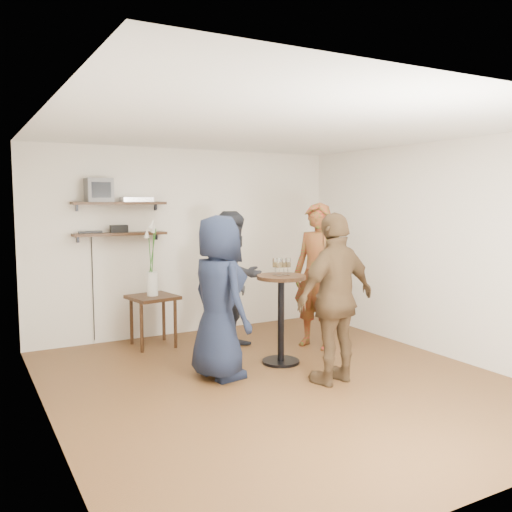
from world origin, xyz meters
The scene contains 18 objects.
room centered at (0.00, 0.00, 1.30)m, with size 4.58×5.08×2.68m.
shelf_upper centered at (-1.00, 2.38, 1.85)m, with size 1.20×0.25×0.04m, color black.
shelf_lower centered at (-1.00, 2.38, 1.45)m, with size 1.20×0.25×0.04m, color black.
crt_monitor centered at (-1.26, 2.38, 2.02)m, with size 0.32×0.30×0.30m, color #59595B.
dvd_deck centered at (-0.78, 2.38, 1.90)m, with size 0.40×0.24×0.06m, color silver.
radio centered at (-1.02, 2.38, 1.52)m, with size 0.22×0.10×0.10m, color black.
power_strip centered at (-1.37, 2.42, 1.48)m, with size 0.30×0.05×0.03m, color black.
side_table centered at (-0.70, 2.01, 0.55)m, with size 0.64×0.64×0.66m.
vase_lilies centered at (-0.70, 2.01, 0.98)m, with size 0.20×0.20×1.00m.
drinks_table centered at (0.37, 0.58, 0.66)m, with size 0.56×0.56×1.03m.
wine_glass_fl centered at (0.31, 0.55, 1.17)m, with size 0.07×0.07×0.21m.
wine_glass_fr centered at (0.44, 0.56, 1.17)m, with size 0.07×0.07×0.20m.
wine_glass_bl centered at (0.33, 0.65, 1.16)m, with size 0.06×0.06×0.19m.
wine_glass_br centered at (0.41, 0.59, 1.16)m, with size 0.06×0.06×0.19m.
person_plaid centered at (1.14, 0.95, 0.93)m, with size 0.68×0.44×1.86m, color #A01218.
person_dark centered at (0.18, 1.41, 0.88)m, with size 0.85×0.66×1.75m, color black.
person_navy centered at (-0.48, 0.47, 0.87)m, with size 0.85×0.55×1.74m, color black.
person_brown centered at (0.51, -0.26, 0.88)m, with size 1.04×0.43×1.77m, color #4C3620.
Camera 1 is at (-2.87, -4.66, 1.90)m, focal length 38.00 mm.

